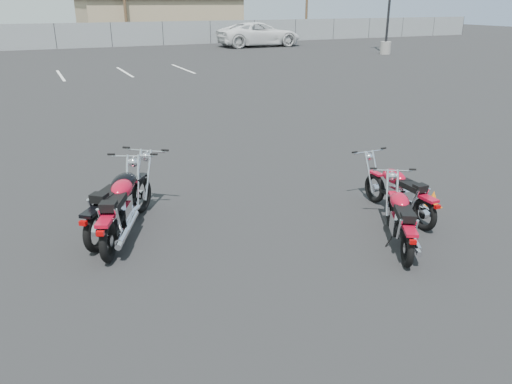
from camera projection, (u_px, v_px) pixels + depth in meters
name	position (u px, v px, depth m)	size (l,w,h in m)	color
ground	(261.00, 251.00, 7.02)	(120.00, 120.00, 0.00)	black
motorcycle_front_red	(121.00, 209.00, 7.25)	(1.25, 2.01, 1.01)	black
motorcycle_second_black	(120.00, 201.00, 7.51)	(1.62, 1.88, 1.03)	black
motorcycle_third_red	(401.00, 219.00, 7.06)	(1.21, 1.71, 0.88)	black
motorcycle_rear_red	(399.00, 192.00, 8.06)	(0.70, 1.82, 0.89)	black
training_cone_near	(433.00, 199.00, 8.48)	(0.24, 0.24, 0.29)	orange
light_pole_east	(389.00, 12.00, 32.15)	(0.80, 0.70, 10.18)	gray
chainlink_fence	(55.00, 36.00, 36.34)	(80.06, 0.06, 1.80)	slate
tan_building_east	(158.00, 17.00, 47.55)	(14.40, 9.40, 3.70)	#9C8764
parking_line_stripes	(26.00, 77.00, 22.98)	(15.12, 4.00, 0.01)	silver
white_van	(259.00, 27.00, 38.26)	(7.44, 2.98, 2.83)	white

